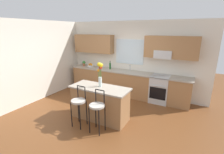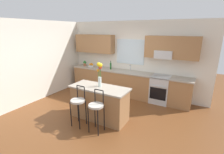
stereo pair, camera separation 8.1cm
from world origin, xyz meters
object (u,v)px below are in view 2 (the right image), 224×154
Objects in this scene: flower_vase at (100,72)px; fruit_bowl_oranges at (91,65)px; bottle_olive_oil at (111,66)px; oven_range at (160,89)px; bar_stool_near at (78,103)px; potted_plant_small at (85,63)px; bar_stool_middle at (96,107)px; kitchen_island at (100,103)px.

fruit_bowl_oranges is (-1.64, 1.86, -0.35)m from flower_vase.
oven_range is at bearing -0.73° from bottle_olive_oil.
fruit_bowl_oranges is at bearing 131.46° from flower_vase.
fruit_bowl_oranges is at bearing 119.24° from bar_stool_near.
bar_stool_near is at bearing -112.69° from flower_vase.
bar_stool_near is 4.78× the size of potted_plant_small.
bar_stool_middle is 2.70m from bottle_olive_oil.
bar_stool_middle is (0.28, -0.55, 0.17)m from kitchen_island.
bar_stool_middle is at bearing -110.49° from oven_range.
oven_range is at bearing 69.51° from bar_stool_middle.
bar_stool_near is at bearing -60.76° from fruit_bowl_oranges.
bottle_olive_oil reaches higher than bar_stool_near.
kitchen_island is at bearing -68.92° from bottle_olive_oil.
bottle_olive_oil is (-0.46, 2.47, 0.42)m from bar_stool_near.
bottle_olive_oil is (-1.93, 0.02, 0.59)m from oven_range.
bottle_olive_oil is at bearing 111.08° from kitchen_island.
potted_plant_small is (-3.18, 0.02, 0.58)m from oven_range.
potted_plant_small is (-1.99, 1.92, 0.57)m from kitchen_island.
flower_vase is 2.01m from bottle_olive_oil.
flower_vase reaches higher than bar_stool_near.
kitchen_island is at bearing -74.07° from flower_vase.
bar_stool_near is 2.55m from bottle_olive_oil.
bar_stool_middle is at bearing -63.54° from kitchen_island.
fruit_bowl_oranges is at bearing 179.42° from oven_range.
fruit_bowl_oranges reaches higher than bar_stool_near.
potted_plant_small is at bearing 179.56° from oven_range.
bottle_olive_oil reaches higher than potted_plant_small.
bar_stool_middle is 3.16m from fruit_bowl_oranges.
bar_stool_middle is at bearing -67.68° from bottle_olive_oil.
bar_stool_middle is at bearing 0.00° from bar_stool_near.
flower_vase reaches higher than potted_plant_small.
bottle_olive_oil reaches higher than oven_range.
kitchen_island is 1.54× the size of bar_stool_middle.
bar_stool_near is 1.00× the size of bar_stool_middle.
potted_plant_small is (-2.27, 2.47, 0.40)m from bar_stool_middle.
kitchen_island is (-1.19, -1.89, 0.00)m from oven_range.
oven_range is 0.88× the size of bar_stool_middle.
flower_vase is 2.50m from fruit_bowl_oranges.
oven_range is 2.89m from fruit_bowl_oranges.
bar_stool_near is at bearing -120.91° from oven_range.
flower_vase is at bearing -43.21° from potted_plant_small.
bar_stool_near is at bearing -116.46° from kitchen_island.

